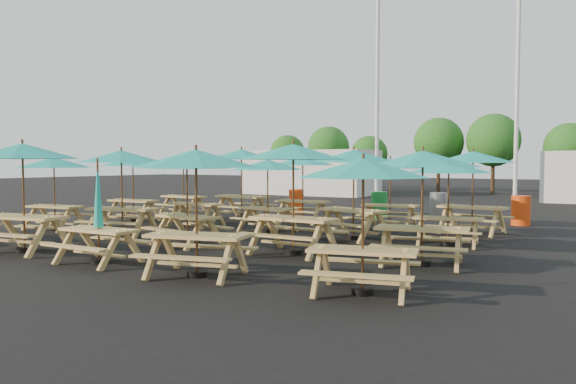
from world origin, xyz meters
The scene contains 33 objects.
ground centered at (0.00, 0.00, 0.00)m, with size 120.00×120.00×0.00m, color black.
picnic_unit_1 centered at (-5.61, -2.74, 1.92)m, with size 2.44×2.44×2.20m.
picnic_unit_2 centered at (-5.33, 0.15, 1.96)m, with size 2.32×2.32×2.25m.
picnic_unit_3 centered at (-5.34, 2.72, 1.98)m, with size 2.37×2.37×2.27m.
picnic_unit_4 centered at (-2.60, -5.79, 2.16)m, with size 2.79×2.79×2.47m.
picnic_unit_5 centered at (-2.67, -2.83, 2.07)m, with size 2.82×2.82×2.37m.
picnic_unit_6 centered at (-2.56, 0.11, 1.93)m, with size 2.18×2.18×2.21m.
picnic_unit_7 centered at (-2.67, 2.76, 2.20)m, with size 2.76×2.76×2.52m.
picnic_unit_8 centered at (0.01, -5.94, 0.87)m, with size 1.66×1.45×2.11m.
picnic_unit_9 centered at (-0.10, -3.14, 1.93)m, with size 2.55×2.55×2.20m.
picnic_unit_10 centered at (0.15, 0.09, 1.86)m, with size 2.30×2.30×2.13m.
picnic_unit_11 centered at (-0.15, 2.72, 1.98)m, with size 2.26×2.26×2.27m.
picnic_unit_12 centered at (2.52, -5.94, 1.98)m, with size 2.71×2.71×2.27m.
picnic_unit_13 centered at (2.78, -2.97, 2.14)m, with size 2.47×2.47×2.45m.
picnic_unit_14 centered at (2.92, -0.05, 2.08)m, with size 2.92×2.92×2.38m.
picnic_unit_15 centered at (2.86, 2.85, 1.90)m, with size 2.29×2.29×2.17m.
picnic_unit_16 centered at (5.57, -5.69, 1.84)m, with size 2.50×2.50×2.11m.
picnic_unit_17 centered at (5.62, -2.86, 1.99)m, with size 2.61×2.61×2.27m.
picnic_unit_18 centered at (5.37, 0.03, 1.82)m, with size 2.33×2.33×2.08m.
picnic_unit_19 centered at (5.36, 2.69, 2.07)m, with size 2.59×2.59×2.36m.
waste_bin_0 centered at (-2.18, 5.84, 0.48)m, with size 0.60×0.60×0.96m, color #EC420D.
waste_bin_1 centered at (1.36, 5.78, 0.48)m, with size 0.60×0.60×0.96m, color #17832E.
waste_bin_2 centered at (3.41, 6.25, 0.48)m, with size 0.60×0.60×0.96m, color gray.
waste_bin_3 centered at (6.22, 5.71, 0.48)m, with size 0.60×0.60×0.96m, color #EC420D.
mast_0 centered at (-2.00, 14.00, 6.00)m, with size 0.20×0.20×12.00m, color silver.
mast_1 centered at (4.50, 16.00, 6.00)m, with size 0.20×0.20×12.00m, color silver.
event_tent_0 centered at (-8.00, 18.00, 1.40)m, with size 8.00×4.00×2.80m, color silver.
tree_0 centered at (-14.07, 25.25, 2.83)m, with size 2.80×2.80×4.24m.
tree_1 centered at (-9.74, 23.90, 3.15)m, with size 3.11×3.11×4.72m.
tree_2 centered at (-6.39, 23.65, 2.62)m, with size 2.59×2.59×3.93m.
tree_3 centered at (-1.75, 24.72, 3.41)m, with size 3.36×3.36×5.09m.
tree_4 centered at (1.90, 24.26, 3.46)m, with size 3.41×3.41×5.17m.
tree_5 centered at (6.22, 24.67, 2.97)m, with size 2.94×2.94×4.45m.
Camera 1 is at (8.91, -13.58, 2.02)m, focal length 35.00 mm.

